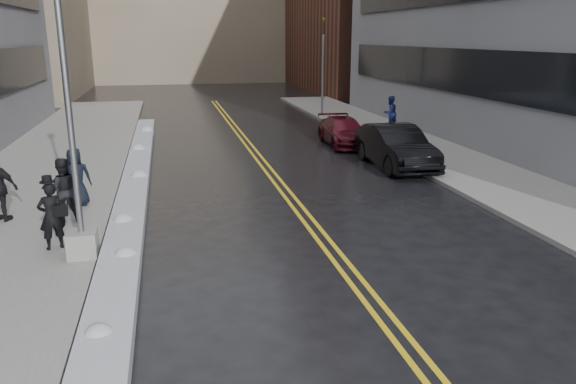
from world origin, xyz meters
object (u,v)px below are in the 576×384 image
pedestrian_c (76,177)px  car_black (395,147)px  car_maroon (344,131)px  fire_hydrant (426,150)px  traffic_signal (323,63)px  lamppost (73,155)px  pedestrian_b (63,190)px  pedestrian_fedora (51,216)px  pedestrian_east (390,113)px

pedestrian_c → car_black: 11.96m
car_maroon → fire_hydrant: bearing=-64.5°
traffic_signal → lamppost: bearing=-118.2°
lamppost → traffic_signal: lamppost is taller
fire_hydrant → pedestrian_b: size_ratio=0.41×
fire_hydrant → pedestrian_c: (-12.98, -3.75, 0.47)m
pedestrian_c → car_maroon: (10.95, 8.42, -0.38)m
traffic_signal → pedestrian_fedora: bearing=-120.4°
car_black → car_maroon: car_black is taller
traffic_signal → car_black: bearing=-94.0°
lamppost → pedestrian_b: (-0.82, 2.79, -1.50)m
fire_hydrant → pedestrian_east: pedestrian_east is taller
car_maroon → lamppost: bearing=-127.0°
lamppost → pedestrian_c: (-0.68, 4.25, -1.51)m
pedestrian_fedora → lamppost: bearing=114.9°
pedestrian_b → pedestrian_c: (0.14, 1.47, -0.01)m
lamppost → fire_hydrant: (12.30, 8.00, -1.98)m
pedestrian_east → car_maroon: 4.65m
traffic_signal → pedestrian_fedora: traffic_signal is taller
traffic_signal → pedestrian_east: size_ratio=3.32×
pedestrian_b → pedestrian_c: pedestrian_b is taller
lamppost → pedestrian_b: bearing=106.3°
fire_hydrant → pedestrian_fedora: (-13.04, -7.34, 0.41)m
car_black → fire_hydrant: bearing=14.0°
pedestrian_fedora → pedestrian_c: 3.59m
traffic_signal → car_black: size_ratio=1.19×
traffic_signal → pedestrian_c: traffic_signal is taller
pedestrian_b → car_black: size_ratio=0.35×
fire_hydrant → traffic_signal: (-0.50, 14.00, 2.85)m
pedestrian_b → pedestrian_c: size_ratio=1.01×
pedestrian_b → car_maroon: 14.86m
traffic_signal → pedestrian_b: size_ratio=3.41×
lamppost → car_black: size_ratio=1.51×
pedestrian_east → traffic_signal: bearing=-93.0°
traffic_signal → pedestrian_c: size_ratio=3.43×
car_maroon → car_black: bearing=-82.0°
pedestrian_b → pedestrian_c: 1.47m
pedestrian_b → lamppost: bearing=97.0°
traffic_signal → pedestrian_fedora: (-12.54, -21.34, -2.44)m
pedestrian_c → car_black: size_ratio=0.35×
pedestrian_east → car_black: bearing=48.7°
lamppost → traffic_signal: 24.98m
pedestrian_east → car_black: size_ratio=0.36×
lamppost → fire_hydrant: lamppost is taller
pedestrian_c → car_black: pedestrian_c is taller
lamppost → fire_hydrant: 14.81m
lamppost → pedestrian_east: (13.82, 15.64, -1.48)m
pedestrian_c → pedestrian_east: (14.50, 11.39, 0.03)m
pedestrian_c → pedestrian_east: bearing=-148.2°
fire_hydrant → pedestrian_c: size_ratio=0.42×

